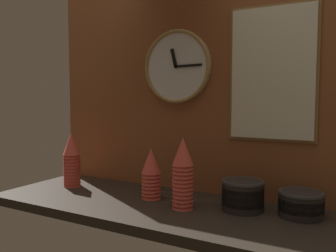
% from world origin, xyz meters
% --- Properties ---
extents(ground_plane, '(1.60, 0.56, 0.04)m').
position_xyz_m(ground_plane, '(0.00, 0.00, -0.02)').
color(ground_plane, black).
extents(wall_tiled_back, '(1.60, 0.03, 1.05)m').
position_xyz_m(wall_tiled_back, '(0.00, 0.27, 0.53)').
color(wall_tiled_back, brown).
rests_on(wall_tiled_back, ground_plane).
extents(cup_stack_center, '(0.09, 0.09, 0.23)m').
position_xyz_m(cup_stack_center, '(-0.11, 0.04, 0.11)').
color(cup_stack_center, '#DB4C3D').
rests_on(cup_stack_center, ground_plane).
extents(cup_stack_center_right, '(0.09, 0.09, 0.29)m').
position_xyz_m(cup_stack_center_right, '(0.08, -0.02, 0.15)').
color(cup_stack_center_right, '#DB4C3D').
rests_on(cup_stack_center_right, ground_plane).
extents(cup_stack_far_left, '(0.09, 0.09, 0.28)m').
position_xyz_m(cup_stack_far_left, '(-0.58, 0.03, 0.14)').
color(cup_stack_far_left, '#DB4C3D').
rests_on(cup_stack_far_left, ground_plane).
extents(bowl_stack_right, '(0.17, 0.17, 0.12)m').
position_xyz_m(bowl_stack_right, '(0.29, 0.08, 0.06)').
color(bowl_stack_right, black).
rests_on(bowl_stack_right, ground_plane).
extents(bowl_stack_far_right, '(0.17, 0.17, 0.10)m').
position_xyz_m(bowl_stack_far_right, '(0.51, 0.11, 0.05)').
color(bowl_stack_far_right, black).
rests_on(bowl_stack_far_right, ground_plane).
extents(wall_clock, '(0.35, 0.03, 0.35)m').
position_xyz_m(wall_clock, '(-0.09, 0.23, 0.60)').
color(wall_clock, white).
extents(menu_board, '(0.37, 0.01, 0.57)m').
position_xyz_m(menu_board, '(0.36, 0.24, 0.55)').
color(menu_board, olive).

